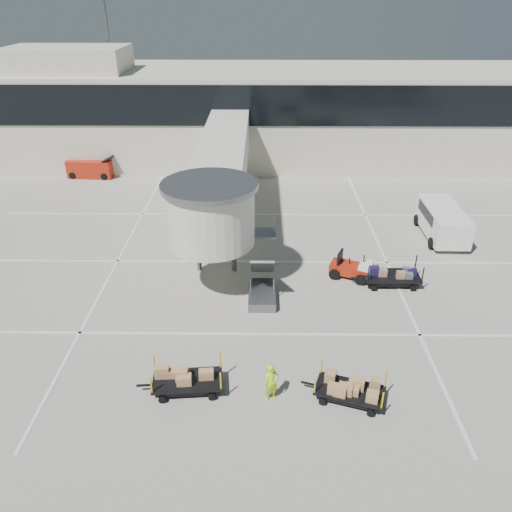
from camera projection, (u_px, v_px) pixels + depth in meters
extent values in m
plane|color=#B9B4A6|center=(294.00, 362.00, 21.66)|extent=(140.00, 140.00, 0.00)
cube|color=silver|center=(292.00, 334.00, 23.41)|extent=(40.00, 0.15, 0.02)
cube|color=silver|center=(286.00, 262.00, 29.57)|extent=(40.00, 0.15, 0.02)
cube|color=silver|center=(282.00, 215.00, 35.73)|extent=(40.00, 0.15, 0.02)
cube|color=silver|center=(383.00, 254.00, 30.39)|extent=(0.15, 30.00, 0.02)
cube|color=silver|center=(122.00, 253.00, 30.55)|extent=(0.15, 30.00, 0.02)
cube|color=beige|center=(278.00, 114.00, 46.15)|extent=(64.00, 12.00, 8.00)
cube|color=black|center=(280.00, 106.00, 39.88)|extent=(64.00, 0.12, 3.20)
cube|color=beige|center=(67.00, 59.00, 42.20)|extent=(10.00, 6.00, 2.00)
cylinder|color=slate|center=(112.00, 68.00, 48.17)|extent=(0.36, 0.36, 15.00)
cube|color=beige|center=(223.00, 161.00, 32.85)|extent=(3.00, 18.00, 2.80)
cylinder|color=beige|center=(211.00, 216.00, 24.93)|extent=(4.40, 4.40, 3.00)
cylinder|color=slate|center=(209.00, 185.00, 24.17)|extent=(4.80, 4.80, 0.25)
cylinder|color=slate|center=(198.00, 248.00, 28.06)|extent=(0.28, 0.28, 2.90)
cylinder|color=slate|center=(234.00, 248.00, 28.04)|extent=(0.28, 0.28, 2.90)
cylinder|color=slate|center=(210.00, 201.00, 34.21)|extent=(0.28, 0.28, 2.90)
cylinder|color=slate|center=(239.00, 201.00, 34.20)|extent=(0.28, 0.28, 2.90)
cylinder|color=slate|center=(218.00, 168.00, 40.37)|extent=(0.28, 0.28, 2.90)
cylinder|color=slate|center=(242.00, 168.00, 40.35)|extent=(0.28, 0.28, 2.90)
cube|color=slate|center=(262.00, 295.00, 25.95)|extent=(1.40, 2.60, 0.50)
cube|color=slate|center=(262.00, 267.00, 25.84)|extent=(1.20, 2.60, 2.06)
cube|color=slate|center=(262.00, 233.00, 26.47)|extent=(1.40, 1.20, 0.12)
cube|color=maroon|center=(350.00, 269.00, 27.84)|extent=(2.44, 1.84, 0.55)
cube|color=white|center=(366.00, 266.00, 27.37)|extent=(0.99, 1.18, 0.32)
cube|color=black|center=(340.00, 258.00, 27.80)|extent=(0.46, 0.89, 0.83)
cylinder|color=black|center=(334.00, 274.00, 27.72)|extent=(0.63, 0.44, 0.59)
cylinder|color=black|center=(340.00, 265.00, 28.68)|extent=(0.63, 0.44, 0.59)
cylinder|color=black|center=(360.00, 280.00, 27.20)|extent=(0.63, 0.44, 0.59)
cylinder|color=black|center=(365.00, 270.00, 28.16)|extent=(0.63, 0.44, 0.59)
cube|color=black|center=(391.00, 276.00, 27.09)|extent=(3.01, 1.51, 0.12)
cube|color=black|center=(391.00, 279.00, 27.18)|extent=(2.71, 1.29, 0.25)
cube|color=black|center=(357.00, 278.00, 27.18)|extent=(0.70, 0.08, 0.08)
cylinder|color=black|center=(374.00, 288.00, 26.69)|extent=(0.34, 0.14, 0.34)
cylinder|color=black|center=(369.00, 275.00, 27.88)|extent=(0.34, 0.14, 0.34)
cylinder|color=black|center=(413.00, 288.00, 26.67)|extent=(0.34, 0.14, 0.34)
cylinder|color=black|center=(407.00, 275.00, 27.86)|extent=(0.34, 0.14, 0.34)
cylinder|color=black|center=(368.00, 275.00, 26.29)|extent=(0.07, 0.07, 0.90)
cylinder|color=black|center=(364.00, 262.00, 27.48)|extent=(0.07, 0.07, 0.90)
cylinder|color=black|center=(423.00, 275.00, 26.28)|extent=(0.07, 0.07, 0.90)
cylinder|color=black|center=(416.00, 262.00, 27.46)|extent=(0.07, 0.07, 0.90)
cube|color=maroon|center=(401.00, 270.00, 27.12)|extent=(0.45, 0.36, 0.38)
cube|color=maroon|center=(404.00, 275.00, 26.65)|extent=(0.48, 0.40, 0.36)
cube|color=#16123A|center=(392.00, 274.00, 26.66)|extent=(0.55, 0.26, 0.44)
cube|color=#4D4D52|center=(403.00, 272.00, 26.93)|extent=(0.51, 0.35, 0.36)
cube|color=maroon|center=(387.00, 267.00, 27.35)|extent=(0.49, 0.40, 0.44)
cube|color=maroon|center=(410.00, 272.00, 27.05)|extent=(0.50, 0.36, 0.30)
cube|color=#937050|center=(374.00, 276.00, 26.60)|extent=(0.39, 0.31, 0.39)
cube|color=#937050|center=(407.00, 268.00, 27.31)|extent=(0.41, 0.31, 0.41)
cube|color=#937050|center=(373.00, 269.00, 27.25)|extent=(0.53, 0.34, 0.37)
cube|color=black|center=(350.00, 390.00, 19.48)|extent=(2.93, 2.08, 0.11)
cube|color=black|center=(349.00, 393.00, 19.55)|extent=(2.62, 1.81, 0.22)
cube|color=black|center=(309.00, 384.00, 20.00)|extent=(0.61, 0.26, 0.07)
cylinder|color=black|center=(323.00, 402.00, 19.40)|extent=(0.32, 0.21, 0.30)
cylinder|color=black|center=(329.00, 382.00, 20.39)|extent=(0.32, 0.21, 0.30)
cylinder|color=black|center=(371.00, 413.00, 18.88)|extent=(0.32, 0.21, 0.30)
cylinder|color=black|center=(375.00, 392.00, 19.87)|extent=(0.32, 0.21, 0.30)
cylinder|color=#E1AD0B|center=(315.00, 386.00, 19.15)|extent=(0.06, 0.06, 0.80)
cylinder|color=#E1AD0B|center=(321.00, 366.00, 20.14)|extent=(0.06, 0.06, 0.80)
cylinder|color=#E1AD0B|center=(382.00, 401.00, 18.43)|extent=(0.06, 0.06, 0.80)
cylinder|color=#E1AD0B|center=(386.00, 380.00, 19.43)|extent=(0.06, 0.06, 0.80)
cube|color=tan|center=(354.00, 388.00, 19.19)|extent=(0.49, 0.42, 0.43)
cube|color=tan|center=(344.00, 381.00, 19.52)|extent=(0.67, 0.60, 0.46)
cube|color=tan|center=(335.00, 381.00, 19.52)|extent=(0.53, 0.48, 0.48)
cube|color=tan|center=(344.00, 388.00, 19.29)|extent=(0.51, 0.45, 0.32)
cube|color=tan|center=(327.00, 376.00, 19.89)|extent=(0.61, 0.60, 0.34)
cube|color=tan|center=(345.00, 390.00, 19.10)|extent=(0.57, 0.52, 0.42)
cube|color=tan|center=(350.00, 385.00, 19.32)|extent=(0.54, 0.55, 0.47)
cube|color=tan|center=(367.00, 397.00, 18.81)|extent=(0.56, 0.59, 0.41)
cube|color=tan|center=(327.00, 376.00, 19.78)|extent=(0.50, 0.48, 0.43)
cube|color=black|center=(188.00, 380.00, 19.94)|extent=(2.89, 1.63, 0.11)
cube|color=black|center=(188.00, 383.00, 20.02)|extent=(2.59, 1.40, 0.23)
cube|color=black|center=(145.00, 385.00, 19.89)|extent=(0.65, 0.13, 0.07)
cylinder|color=black|center=(162.00, 400.00, 19.49)|extent=(0.32, 0.16, 0.31)
cylinder|color=black|center=(165.00, 378.00, 20.59)|extent=(0.32, 0.16, 0.31)
cylinder|color=black|center=(212.00, 397.00, 19.62)|extent=(0.32, 0.16, 0.31)
cylinder|color=black|center=(212.00, 375.00, 20.72)|extent=(0.32, 0.16, 0.31)
cylinder|color=#E1AD0B|center=(151.00, 385.00, 19.10)|extent=(0.06, 0.06, 0.83)
cylinder|color=#E1AD0B|center=(154.00, 364.00, 20.20)|extent=(0.06, 0.06, 0.83)
cylinder|color=#E1AD0B|center=(221.00, 381.00, 19.28)|extent=(0.06, 0.06, 0.83)
cylinder|color=#E1AD0B|center=(220.00, 360.00, 20.38)|extent=(0.06, 0.06, 0.83)
cube|color=tan|center=(167.00, 380.00, 19.60)|extent=(0.48, 0.51, 0.37)
cube|color=tan|center=(209.00, 371.00, 20.06)|extent=(0.64, 0.52, 0.40)
cube|color=tan|center=(164.00, 376.00, 19.81)|extent=(0.50, 0.45, 0.33)
cube|color=tan|center=(168.00, 375.00, 19.76)|extent=(0.47, 0.46, 0.48)
cube|color=tan|center=(172.00, 369.00, 20.18)|extent=(0.48, 0.50, 0.40)
cube|color=tan|center=(176.00, 376.00, 19.73)|extent=(0.57, 0.45, 0.45)
cube|color=tan|center=(166.00, 369.00, 20.16)|extent=(0.52, 0.44, 0.38)
imported|color=#B1DA17|center=(271.00, 383.00, 19.36)|extent=(0.73, 0.64, 1.67)
cube|color=white|center=(442.00, 220.00, 32.06)|extent=(2.20, 5.28, 1.70)
cube|color=white|center=(431.00, 211.00, 34.29)|extent=(2.03, 0.63, 0.99)
cube|color=black|center=(442.00, 213.00, 32.05)|extent=(2.20, 3.31, 0.68)
cylinder|color=black|center=(432.00, 243.00, 30.91)|extent=(0.27, 0.75, 0.74)
cylinder|color=black|center=(466.00, 244.00, 30.87)|extent=(0.27, 0.75, 0.74)
cylinder|color=black|center=(417.00, 220.00, 33.99)|extent=(0.27, 0.75, 0.74)
cylinder|color=black|center=(448.00, 220.00, 33.95)|extent=(0.27, 0.75, 0.74)
cube|color=maroon|center=(91.00, 168.00, 42.58)|extent=(3.87, 1.88, 1.48)
cube|color=black|center=(109.00, 158.00, 42.00)|extent=(1.05, 1.45, 0.53)
cylinder|color=black|center=(73.00, 175.00, 42.30)|extent=(0.61, 0.29, 0.59)
cylinder|color=black|center=(79.00, 170.00, 43.51)|extent=(0.61, 0.29, 0.59)
cylinder|color=black|center=(105.00, 176.00, 42.07)|extent=(0.61, 0.29, 0.59)
cylinder|color=black|center=(110.00, 171.00, 43.29)|extent=(0.61, 0.29, 0.59)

